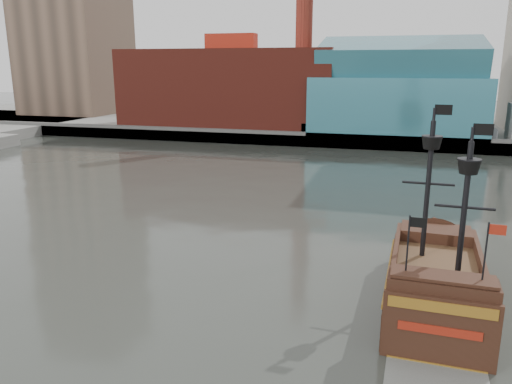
% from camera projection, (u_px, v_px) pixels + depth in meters
% --- Properties ---
extents(ground, '(400.00, 400.00, 0.00)m').
position_uv_depth(ground, '(194.00, 315.00, 28.95)').
color(ground, '#2C2F2A').
rests_on(ground, ground).
extents(promenade_far, '(220.00, 60.00, 2.00)m').
position_uv_depth(promenade_far, '(351.00, 124.00, 114.38)').
color(promenade_far, slate).
rests_on(promenade_far, ground).
extents(seawall, '(220.00, 1.00, 2.60)m').
position_uv_depth(seawall, '(334.00, 141.00, 86.83)').
color(seawall, '#4C4C49').
rests_on(seawall, ground).
extents(skyline, '(149.00, 45.00, 62.00)m').
position_uv_depth(skyline, '(379.00, 11.00, 100.23)').
color(skyline, brown).
rests_on(skyline, promenade_far).
extents(pirate_ship, '(5.92, 17.15, 12.71)m').
position_uv_depth(pirate_ship, '(435.00, 288.00, 29.82)').
color(pirate_ship, black).
rests_on(pirate_ship, ground).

